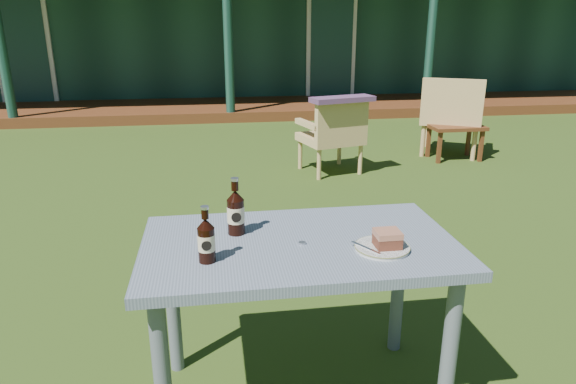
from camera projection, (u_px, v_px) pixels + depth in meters
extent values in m
plane|color=#334916|center=(261.00, 244.00, 3.69)|extent=(80.00, 80.00, 0.00)
cube|color=#163B2E|center=(220.00, 32.00, 12.20)|extent=(15.00, 6.00, 2.60)
cube|color=#592D15|center=(229.00, 109.00, 8.92)|extent=(15.00, 1.80, 0.16)
cylinder|color=#163B2E|center=(1.00, 44.00, 7.35)|extent=(0.14, 0.14, 2.45)
cylinder|color=#163B2E|center=(228.00, 42.00, 7.81)|extent=(0.14, 0.14, 2.45)
cylinder|color=#163B2E|center=(431.00, 41.00, 8.27)|extent=(0.14, 0.14, 2.45)
cube|color=white|center=(24.00, 53.00, 8.96)|extent=(0.95, 0.06, 2.00)
cube|color=#193D38|center=(23.00, 53.00, 8.94)|extent=(0.80, 0.04, 1.85)
cube|color=white|center=(331.00, 51.00, 9.74)|extent=(0.95, 0.06, 2.00)
cube|color=#193D38|center=(331.00, 51.00, 9.71)|extent=(0.80, 0.04, 1.85)
cube|color=slate|center=(300.00, 246.00, 1.97)|extent=(1.20, 0.70, 0.04)
cylinder|color=slate|center=(163.00, 384.00, 1.76)|extent=(0.06, 0.06, 0.68)
cylinder|color=slate|center=(449.00, 356.00, 1.90)|extent=(0.06, 0.06, 0.68)
cylinder|color=slate|center=(173.00, 303.00, 2.26)|extent=(0.06, 0.06, 0.68)
cylinder|color=slate|center=(398.00, 286.00, 2.41)|extent=(0.06, 0.06, 0.68)
cylinder|color=silver|center=(382.00, 248.00, 1.89)|extent=(0.20, 0.20, 0.01)
cylinder|color=olive|center=(382.00, 247.00, 1.89)|extent=(0.20, 0.20, 0.00)
cube|color=#592B1C|center=(387.00, 241.00, 1.88)|extent=(0.09, 0.08, 0.04)
cube|color=#A9674C|center=(388.00, 234.00, 1.87)|extent=(0.09, 0.09, 0.02)
cube|color=silver|center=(366.00, 248.00, 1.87)|extent=(0.08, 0.13, 0.00)
cylinder|color=black|center=(236.00, 217.00, 2.01)|extent=(0.07, 0.07, 0.14)
cone|color=black|center=(235.00, 195.00, 1.99)|extent=(0.07, 0.07, 0.04)
cylinder|color=black|center=(235.00, 186.00, 1.97)|extent=(0.03, 0.03, 0.04)
cylinder|color=silver|center=(235.00, 179.00, 1.97)|extent=(0.03, 0.03, 0.01)
cylinder|color=beige|center=(236.00, 214.00, 2.01)|extent=(0.07, 0.07, 0.07)
cylinder|color=black|center=(236.00, 217.00, 1.98)|extent=(0.04, 0.00, 0.04)
cylinder|color=black|center=(207.00, 245.00, 1.78)|extent=(0.06, 0.06, 0.13)
cone|color=black|center=(205.00, 223.00, 1.75)|extent=(0.06, 0.06, 0.03)
cylinder|color=black|center=(205.00, 214.00, 1.74)|extent=(0.03, 0.03, 0.03)
cylinder|color=silver|center=(205.00, 208.00, 1.74)|extent=(0.03, 0.03, 0.01)
cylinder|color=beige|center=(206.00, 242.00, 1.78)|extent=(0.06, 0.06, 0.06)
cylinder|color=black|center=(206.00, 246.00, 1.75)|extent=(0.03, 0.00, 0.03)
cylinder|color=silver|center=(302.00, 243.00, 1.94)|extent=(0.03, 0.03, 0.01)
cube|color=tan|center=(330.00, 138.00, 5.38)|extent=(0.69, 0.67, 0.08)
cube|color=tan|center=(342.00, 121.00, 5.10)|extent=(0.57, 0.22, 0.38)
cube|color=tan|center=(351.00, 121.00, 5.44)|extent=(0.19, 0.50, 0.05)
cube|color=tan|center=(308.00, 124.00, 5.24)|extent=(0.19, 0.50, 0.05)
cylinder|color=tan|center=(339.00, 150.00, 5.72)|extent=(0.04, 0.04, 0.32)
cylinder|color=tan|center=(300.00, 154.00, 5.54)|extent=(0.04, 0.04, 0.32)
cylinder|color=tan|center=(360.00, 159.00, 5.34)|extent=(0.04, 0.04, 0.32)
cylinder|color=tan|center=(319.00, 164.00, 5.15)|extent=(0.04, 0.04, 0.32)
cube|color=tan|center=(451.00, 119.00, 6.11)|extent=(0.90, 0.88, 0.10)
cube|color=tan|center=(452.00, 99.00, 5.78)|extent=(0.63, 0.40, 0.44)
cube|color=tan|center=(480.00, 103.00, 5.97)|extent=(0.35, 0.56, 0.06)
cube|color=tan|center=(427.00, 101.00, 6.17)|extent=(0.35, 0.56, 0.06)
cylinder|color=tan|center=(475.00, 135.00, 6.33)|extent=(0.05, 0.05, 0.38)
cylinder|color=tan|center=(427.00, 132.00, 6.52)|extent=(0.05, 0.05, 0.38)
cylinder|color=tan|center=(474.00, 145.00, 5.86)|extent=(0.05, 0.05, 0.38)
cylinder|color=tan|center=(423.00, 141.00, 6.04)|extent=(0.05, 0.05, 0.38)
cube|color=#5C395D|center=(343.00, 99.00, 5.04)|extent=(0.68, 0.38, 0.05)
cube|color=#592D15|center=(456.00, 127.00, 5.86)|extent=(0.60, 0.40, 0.04)
cube|color=#592D15|center=(439.00, 148.00, 5.75)|extent=(0.04, 0.04, 0.36)
cube|color=#592D15|center=(481.00, 146.00, 5.82)|extent=(0.04, 0.04, 0.36)
cube|color=#592D15|center=(428.00, 142.00, 6.03)|extent=(0.04, 0.04, 0.36)
cube|color=#592D15|center=(468.00, 140.00, 6.10)|extent=(0.04, 0.04, 0.36)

